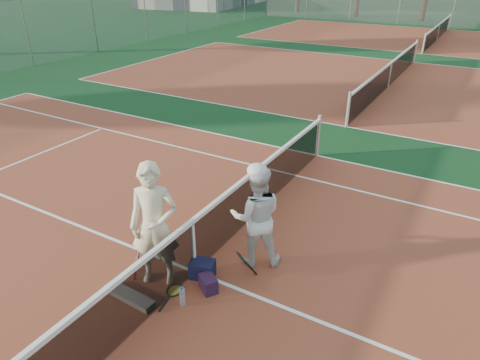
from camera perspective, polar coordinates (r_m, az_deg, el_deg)
name	(u,v)px	position (r m, az deg, el deg)	size (l,w,h in m)	color
ground	(195,272)	(7.22, -6.02, -12.12)	(130.00, 130.00, 0.00)	black
court_main	(195,272)	(7.22, -6.03, -12.11)	(23.77, 10.97, 0.01)	brown
court_far_a	(388,87)	(18.82, 19.12, 11.68)	(23.77, 10.97, 0.01)	brown
court_far_b	(437,40)	(31.95, 24.74, 16.61)	(23.77, 10.97, 0.01)	brown
net_main	(193,247)	(6.91, -6.23, -8.85)	(0.10, 10.98, 1.02)	black
net_far_a	(390,74)	(18.70, 19.36, 13.17)	(0.10, 10.98, 1.02)	black
net_far_b	(438,32)	(31.88, 24.92, 17.50)	(0.10, 10.98, 1.02)	black
fence_back	(454,6)	(38.71, 26.67, 19.98)	(32.00, 0.06, 3.00)	slate
player_a	(154,225)	(6.58, -11.33, -5.96)	(0.74, 0.49, 2.04)	beige
player_b	(256,217)	(6.93, 2.19, -4.91)	(0.85, 0.66, 1.75)	silver
racket_red	(139,264)	(7.06, -13.34, -10.79)	(0.16, 0.27, 0.59)	maroon
racket_black_held	(242,266)	(6.90, 0.28, -11.36)	(0.35, 0.27, 0.52)	black
racket_spare	(174,290)	(6.90, -8.78, -14.34)	(0.60, 0.27, 0.03)	black
sports_bag_navy	(202,269)	(7.02, -5.04, -11.77)	(0.39, 0.27, 0.31)	black
sports_bag_purple	(208,284)	(6.79, -4.24, -13.62)	(0.31, 0.21, 0.25)	black
net_cover_canvas	(129,296)	(6.89, -14.56, -14.75)	(0.91, 0.21, 0.10)	slate
water_bottle	(182,297)	(6.57, -7.70, -15.20)	(0.09, 0.09, 0.30)	#AAC2D8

